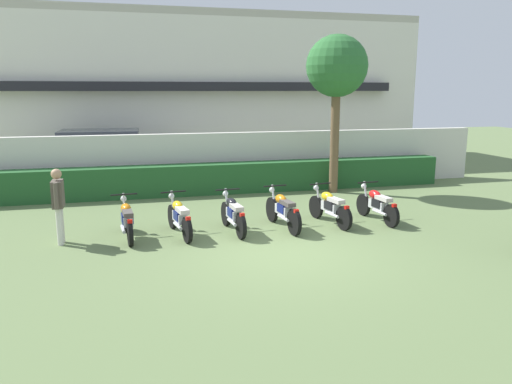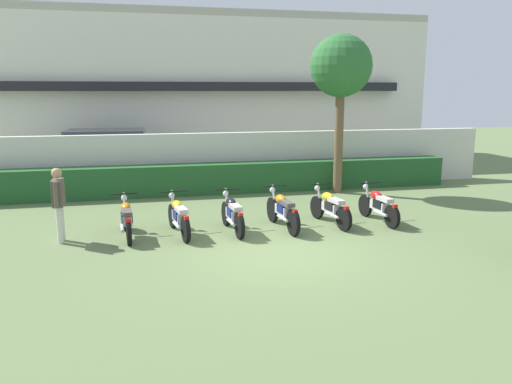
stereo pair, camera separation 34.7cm
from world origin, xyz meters
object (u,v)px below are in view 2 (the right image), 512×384
object	(u,v)px
motorcycle_in_row_1	(179,216)
motorcycle_in_row_4	(330,207)
motorcycle_in_row_5	(378,205)
tree_near_inspector	(341,68)
motorcycle_in_row_3	(283,210)
inspector_person	(59,199)
parked_car	(111,156)
motorcycle_in_row_0	(126,219)
motorcycle_in_row_2	(232,213)

from	to	relation	value
motorcycle_in_row_1	motorcycle_in_row_4	distance (m)	3.72
motorcycle_in_row_5	tree_near_inspector	bearing A→B (deg)	-11.33
motorcycle_in_row_3	motorcycle_in_row_4	distance (m)	1.25
inspector_person	motorcycle_in_row_5	bearing A→B (deg)	0.16
parked_car	inspector_person	world-z (taller)	parked_car
motorcycle_in_row_0	motorcycle_in_row_5	distance (m)	6.15
motorcycle_in_row_0	motorcycle_in_row_3	distance (m)	3.63
motorcycle_in_row_1	inspector_person	size ratio (longest dim) A/B	1.14
motorcycle_in_row_2	inspector_person	distance (m)	3.84
parked_car	motorcycle_in_row_2	distance (m)	8.15
parked_car	motorcycle_in_row_1	distance (m)	7.72
motorcycle_in_row_1	motorcycle_in_row_4	world-z (taller)	motorcycle_in_row_4
parked_car	tree_near_inspector	distance (m)	8.66
motorcycle_in_row_0	motorcycle_in_row_5	xyz separation A→B (m)	(6.15, -0.02, 0.00)
parked_car	motorcycle_in_row_4	xyz separation A→B (m)	(5.55, -7.40, -0.49)
parked_car	motorcycle_in_row_3	world-z (taller)	parked_car
motorcycle_in_row_0	motorcycle_in_row_1	size ratio (longest dim) A/B	0.96
tree_near_inspector	inspector_person	size ratio (longest dim) A/B	3.03
motorcycle_in_row_4	parked_car	bearing A→B (deg)	27.49
motorcycle_in_row_2	motorcycle_in_row_5	world-z (taller)	motorcycle_in_row_2
tree_near_inspector	inspector_person	world-z (taller)	tree_near_inspector
tree_near_inspector	motorcycle_in_row_4	world-z (taller)	tree_near_inspector
parked_car	motorcycle_in_row_5	xyz separation A→B (m)	(6.82, -7.46, -0.50)
motorcycle_in_row_5	inspector_person	bearing A→B (deg)	85.10
motorcycle_in_row_4	motorcycle_in_row_0	bearing A→B (deg)	81.12
motorcycle_in_row_1	motorcycle_in_row_3	bearing A→B (deg)	-99.25
motorcycle_in_row_5	motorcycle_in_row_2	bearing A→B (deg)	85.93
motorcycle_in_row_1	parked_car	bearing A→B (deg)	4.87
motorcycle_in_row_3	inspector_person	world-z (taller)	inspector_person
motorcycle_in_row_2	tree_near_inspector	bearing A→B (deg)	-52.21
motorcycle_in_row_0	inspector_person	world-z (taller)	inspector_person
tree_near_inspector	parked_car	bearing A→B (deg)	152.89
parked_car	motorcycle_in_row_1	xyz separation A→B (m)	(1.83, -7.48, -0.50)
motorcycle_in_row_1	inspector_person	distance (m)	2.61
parked_car	motorcycle_in_row_0	world-z (taller)	parked_car
motorcycle_in_row_2	motorcycle_in_row_4	size ratio (longest dim) A/B	0.96
motorcycle_in_row_3	tree_near_inspector	bearing A→B (deg)	-43.70
motorcycle_in_row_4	tree_near_inspector	bearing A→B (deg)	-33.77
motorcycle_in_row_1	motorcycle_in_row_5	bearing A→B (deg)	-98.61
tree_near_inspector	motorcycle_in_row_1	size ratio (longest dim) A/B	2.67
parked_car	inspector_person	xyz separation A→B (m)	(-0.73, -7.48, 0.03)
tree_near_inspector	motorcycle_in_row_2	size ratio (longest dim) A/B	2.77
parked_car	motorcycle_in_row_4	distance (m)	9.27
motorcycle_in_row_2	motorcycle_in_row_3	distance (m)	1.23
parked_car	motorcycle_in_row_3	size ratio (longest dim) A/B	2.34
parked_car	tree_near_inspector	xyz separation A→B (m)	(7.23, -3.70, 3.00)
motorcycle_in_row_2	motorcycle_in_row_5	bearing A→B (deg)	-93.85
tree_near_inspector	motorcycle_in_row_1	bearing A→B (deg)	-145.01
motorcycle_in_row_0	motorcycle_in_row_3	xyz separation A→B (m)	(3.63, -0.06, 0.02)
motorcycle_in_row_0	motorcycle_in_row_2	distance (m)	2.41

